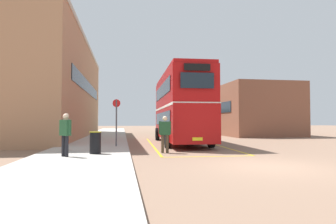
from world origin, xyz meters
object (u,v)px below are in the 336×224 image
object	(u,v)px
pedestrian_waiting_near	(67,129)
bus_stop_sign	(116,118)
single_deck_bus	(177,120)
pedestrian_waiting_far	(65,132)
double_decker_bus	(180,107)
litter_bin	(95,143)
pedestrian_boarding	(165,131)

from	to	relation	value
pedestrian_waiting_near	bus_stop_sign	world-z (taller)	bus_stop_sign
single_deck_bus	pedestrian_waiting_far	size ratio (longest dim) A/B	5.19
double_decker_bus	litter_bin	size ratio (longest dim) A/B	11.14
double_decker_bus	single_deck_bus	distance (m)	17.00
single_deck_bus	double_decker_bus	bearing A→B (deg)	-100.52
pedestrian_waiting_far	pedestrian_boarding	bearing A→B (deg)	23.38
pedestrian_boarding	litter_bin	bearing A→B (deg)	-162.54
double_decker_bus	pedestrian_waiting_near	bearing A→B (deg)	-140.64
pedestrian_waiting_far	bus_stop_sign	world-z (taller)	bus_stop_sign
double_decker_bus	bus_stop_sign	bearing A→B (deg)	-143.93
single_deck_bus	pedestrian_waiting_far	xyz separation A→B (m)	(-9.25, -24.14, -0.52)
double_decker_bus	pedestrian_waiting_near	distance (m)	8.51
double_decker_bus	pedestrian_boarding	xyz separation A→B (m)	(-1.91, -5.61, -1.47)
pedestrian_waiting_far	litter_bin	size ratio (longest dim) A/B	1.78
pedestrian_waiting_near	bus_stop_sign	xyz separation A→B (m)	(2.23, 2.22, 0.55)
pedestrian_boarding	pedestrian_waiting_near	world-z (taller)	pedestrian_waiting_near
single_deck_bus	bus_stop_sign	bearing A→B (deg)	-110.41
single_deck_bus	bus_stop_sign	distance (m)	21.12
pedestrian_waiting_near	litter_bin	distance (m)	1.99
single_deck_bus	pedestrian_waiting_far	bearing A→B (deg)	-110.97
pedestrian_waiting_far	bus_stop_sign	bearing A→B (deg)	66.50
double_decker_bus	bus_stop_sign	world-z (taller)	double_decker_bus
double_decker_bus	pedestrian_waiting_near	size ratio (longest dim) A/B	6.00
double_decker_bus	bus_stop_sign	size ratio (longest dim) A/B	4.05
pedestrian_boarding	bus_stop_sign	size ratio (longest dim) A/B	0.68
double_decker_bus	litter_bin	world-z (taller)	double_decker_bus
single_deck_bus	pedestrian_boarding	world-z (taller)	single_deck_bus
single_deck_bus	pedestrian_waiting_near	world-z (taller)	single_deck_bus
single_deck_bus	pedestrian_boarding	bearing A→B (deg)	-102.65
double_decker_bus	litter_bin	distance (m)	8.55
single_deck_bus	pedestrian_boarding	xyz separation A→B (m)	(-5.01, -22.30, -0.60)
pedestrian_waiting_near	single_deck_bus	bearing A→B (deg)	66.45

